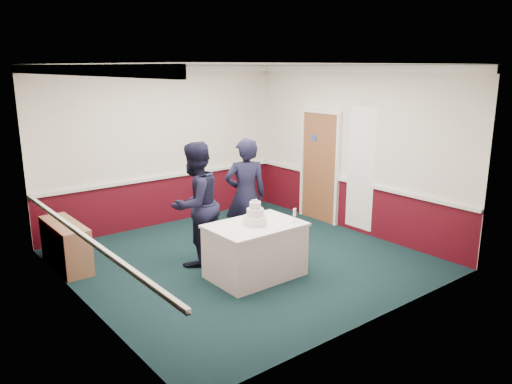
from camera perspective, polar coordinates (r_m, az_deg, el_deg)
ground at (r=7.96m, az=-1.38°, el=-7.74°), size 5.00×5.00×0.00m
room_shell at (r=7.99m, az=-3.67°, el=6.92°), size 5.00×5.00×3.00m
sideboard at (r=8.09m, az=-20.89°, el=-5.68°), size 0.41×1.20×0.70m
cake_table at (r=7.23m, az=-0.09°, el=-6.63°), size 1.32×0.92×0.79m
wedding_cake at (r=7.07m, az=-0.09°, el=-2.85°), size 0.35×0.35×0.36m
cake_knife at (r=6.94m, az=0.74°, el=-4.12°), size 0.08×0.21×0.00m
champagne_flute at (r=7.17m, az=4.44°, el=-2.41°), size 0.05×0.05×0.21m
person_man at (r=7.59m, az=-6.94°, el=-1.38°), size 1.09×0.95×1.90m
person_woman at (r=8.06m, az=-1.19°, el=-0.42°), size 0.81×0.69×1.88m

